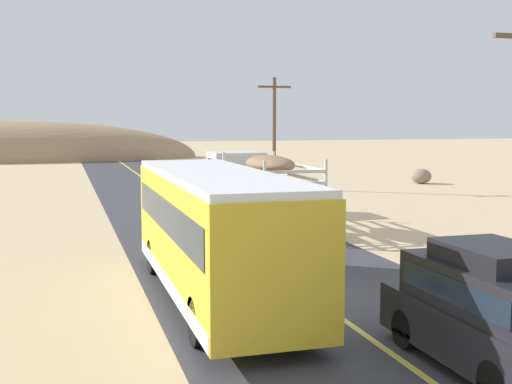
{
  "coord_description": "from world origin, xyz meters",
  "views": [
    {
      "loc": [
        -5.98,
        -15.26,
        4.49
      ],
      "look_at": [
        0.0,
        5.03,
        2.18
      ],
      "focal_mm": 46.48,
      "sensor_mm": 36.0,
      "label": 1
    }
  ],
  "objects": [
    {
      "name": "ground_plane",
      "position": [
        0.0,
        0.0,
        0.0
      ],
      "size": [
        240.0,
        240.0,
        0.0
      ],
      "primitive_type": "plane",
      "color": "#CCB284"
    },
    {
      "name": "road_surface",
      "position": [
        0.0,
        0.0,
        0.01
      ],
      "size": [
        8.0,
        120.0,
        0.02
      ],
      "primitive_type": "cube",
      "color": "#38383D",
      "rests_on": "ground"
    },
    {
      "name": "road_centre_line",
      "position": [
        0.0,
        0.0,
        0.02
      ],
      "size": [
        0.16,
        117.6,
        0.0
      ],
      "primitive_type": "cube",
      "color": "#D8CC4C",
      "rests_on": "road_surface"
    },
    {
      "name": "suv_near",
      "position": [
        1.25,
        -5.48,
        1.15
      ],
      "size": [
        1.9,
        4.62,
        2.29
      ],
      "color": "black",
      "rests_on": "road_surface"
    },
    {
      "name": "livestock_truck",
      "position": [
        2.22,
        13.8,
        1.79
      ],
      "size": [
        2.53,
        9.7,
        3.02
      ],
      "color": "silver",
      "rests_on": "road_surface"
    },
    {
      "name": "bus",
      "position": [
        -2.36,
        0.55,
        1.75
      ],
      "size": [
        2.54,
        10.0,
        3.21
      ],
      "color": "gold",
      "rests_on": "road_surface"
    },
    {
      "name": "power_pole_mid",
      "position": [
        7.29,
        25.6,
        3.88
      ],
      "size": [
        2.2,
        0.24,
        7.19
      ],
      "color": "brown",
      "rests_on": "ground"
    },
    {
      "name": "boulder_far_horizon",
      "position": [
        18.37,
        26.13,
        0.52
      ],
      "size": [
        1.41,
        1.56,
        1.04
      ],
      "primitive_type": "ellipsoid",
      "color": "#84705B",
      "rests_on": "ground"
    },
    {
      "name": "distant_hill",
      "position": [
        -11.11,
        64.18,
        0.0
      ],
      "size": [
        41.68,
        16.06,
        8.74
      ],
      "primitive_type": "ellipsoid",
      "color": "#997C5A",
      "rests_on": "ground"
    }
  ]
}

